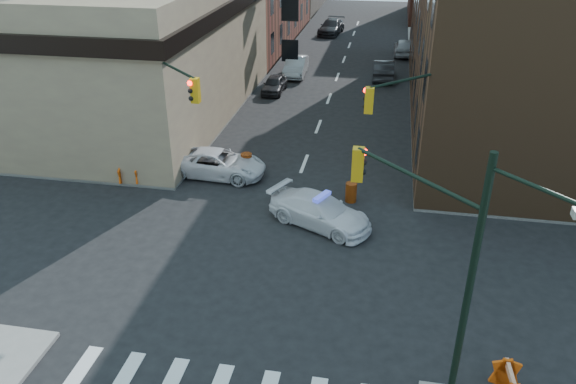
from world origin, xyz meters
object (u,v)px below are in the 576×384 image
at_px(pickup, 218,163).
at_px(parked_car_wfar, 296,66).
at_px(barrel_bank, 247,163).
at_px(parked_car_wnear, 274,84).
at_px(barricade_nw_a, 125,160).
at_px(pedestrian_a, 113,151).
at_px(parked_car_enear, 383,70).
at_px(police_car, 320,211).
at_px(pedestrian_b, 118,139).
at_px(barrel_road, 351,192).

distance_m(pickup, parked_car_wfar, 20.21).
bearing_deg(barrel_bank, parked_car_wnear, 95.71).
relative_size(parked_car_wfar, barricade_nw_a, 3.94).
bearing_deg(pedestrian_a, parked_car_enear, 63.54).
height_order(police_car, parked_car_wnear, police_car).
bearing_deg(barricade_nw_a, police_car, -11.71).
distance_m(police_car, pedestrian_b, 13.84).
xyz_separation_m(barrel_road, barrel_bank, (-5.87, 2.34, 0.05)).
height_order(parked_car_enear, barrel_road, parked_car_enear).
relative_size(parked_car_enear, pedestrian_b, 2.94).
bearing_deg(barrel_road, parked_car_wnear, 113.53).
bearing_deg(barrel_bank, parked_car_wfar, 91.78).
relative_size(parked_car_wfar, barrel_road, 4.82).
distance_m(pedestrian_b, barricade_nw_a, 2.35).
xyz_separation_m(police_car, barrel_road, (1.20, 2.54, -0.22)).
xyz_separation_m(parked_car_wnear, pedestrian_a, (-5.82, -15.43, 0.42)).
relative_size(parked_car_wnear, parked_car_enear, 0.78).
xyz_separation_m(barrel_bank, barricade_nw_a, (-6.58, -0.98, 0.06)).
relative_size(police_car, barrel_road, 4.99).
relative_size(pedestrian_a, barrel_road, 1.86).
bearing_deg(barricade_nw_a, barrel_road, 1.17).
xyz_separation_m(police_car, barrel_bank, (-4.67, 4.88, -0.17)).
xyz_separation_m(pedestrian_a, barricade_nw_a, (0.69, -0.02, -0.46)).
bearing_deg(pedestrian_a, parked_car_wnear, 76.95).
distance_m(pickup, barrel_bank, 1.57).
xyz_separation_m(police_car, pickup, (-6.07, 4.18, 0.00)).
bearing_deg(pedestrian_b, barrel_bank, -17.70).
xyz_separation_m(parked_car_enear, pedestrian_b, (-14.60, -18.77, 0.18)).
distance_m(pickup, pedestrian_b, 6.69).
bearing_deg(police_car, parked_car_wfar, 37.77).
relative_size(parked_car_wnear, barricade_nw_a, 3.12).
xyz_separation_m(parked_car_wfar, parked_car_enear, (7.33, 0.23, 0.01)).
bearing_deg(parked_car_wnear, barrel_bank, -83.20).
bearing_deg(barricade_nw_a, pedestrian_b, 131.51).
relative_size(parked_car_wnear, barrel_bank, 3.45).
bearing_deg(parked_car_wnear, police_car, -71.37).
xyz_separation_m(parked_car_enear, pedestrian_a, (-13.98, -20.68, 0.27)).
xyz_separation_m(pickup, barricade_nw_a, (-5.18, -0.28, -0.11)).
xyz_separation_m(parked_car_enear, barrel_bank, (-6.72, -19.73, -0.25)).
distance_m(parked_car_wfar, parked_car_enear, 7.33).
relative_size(pickup, pedestrian_a, 2.82).
bearing_deg(parked_car_wnear, parked_car_enear, 33.82).
relative_size(police_car, parked_car_enear, 1.02).
height_order(police_car, parked_car_enear, parked_car_enear).
bearing_deg(pedestrian_a, police_car, -10.60).
distance_m(parked_car_enear, pedestrian_b, 23.78).
bearing_deg(parked_car_enear, pickup, 66.55).
bearing_deg(police_car, pickup, 80.99).
bearing_deg(parked_car_wnear, pickup, -88.73).
distance_m(parked_car_enear, barricade_nw_a, 24.60).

